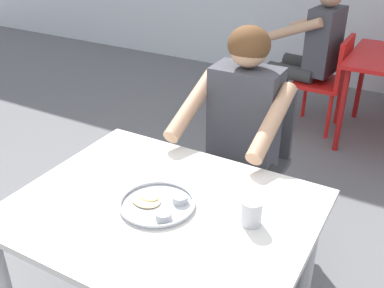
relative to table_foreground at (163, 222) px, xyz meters
name	(u,v)px	position (x,y,z in m)	size (l,w,h in m)	color
table_foreground	(163,222)	(0.00, 0.00, 0.00)	(1.12, 0.89, 0.73)	silver
thali_tray	(158,204)	(-0.01, -0.01, 0.08)	(0.29, 0.29, 0.03)	#B7BABF
drinking_cup	(251,212)	(0.33, 0.07, 0.12)	(0.08, 0.08, 0.10)	silver
chair_foreground	(251,153)	(-0.01, 0.92, -0.15)	(0.40, 0.44, 0.88)	#3F3F44
diner_foreground	(237,131)	(-0.01, 0.70, 0.09)	(0.49, 0.55, 1.25)	#2F2F2F
chair_red_left	(329,77)	(0.04, 2.48, -0.19)	(0.38, 0.41, 0.81)	red
patron_background	(313,42)	(-0.14, 2.52, 0.07)	(0.59, 0.54, 1.23)	#343434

